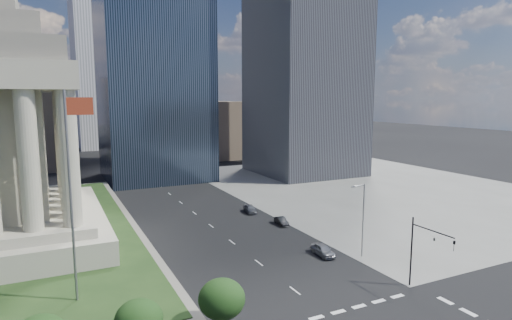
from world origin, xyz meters
TOP-DOWN VIEW (x-y plane):
  - ground at (0.00, 100.00)m, footprint 500.00×500.00m
  - sidewalk_ne at (46.00, 60.00)m, footprint 68.00×90.00m
  - flagpole at (-21.83, 24.00)m, footprint 2.52×0.24m
  - midrise_glass at (2.00, 95.00)m, footprint 26.00×26.00m
  - building_filler_ne at (32.00, 130.00)m, footprint 20.00×30.00m
  - building_filler_nw at (-30.00, 130.00)m, footprint 24.00×30.00m
  - traffic_signal_ne at (12.50, 13.70)m, footprint 0.30×5.74m
  - street_lamp_north at (13.33, 25.00)m, footprint 2.13×0.22m
  - parked_sedan_near at (9.00, 27.60)m, footprint 2.12×4.59m
  - parked_sedan_mid at (10.89, 42.46)m, footprint 1.73×3.90m
  - parked_sedan_far at (9.43, 51.72)m, footprint 2.45×4.60m

SIDE VIEW (x-z plane):
  - ground at x=0.00m, z-range 0.00..0.00m
  - sidewalk_ne at x=46.00m, z-range 0.00..0.03m
  - parked_sedan_mid at x=10.89m, z-range 0.00..1.24m
  - parked_sedan_far at x=9.43m, z-range 0.00..1.49m
  - parked_sedan_near at x=9.00m, z-range 0.00..1.52m
  - traffic_signal_ne at x=12.50m, z-range 1.25..9.25m
  - street_lamp_north at x=13.33m, z-range 0.66..10.66m
  - building_filler_ne at x=32.00m, z-range 0.00..20.00m
  - flagpole at x=-21.83m, z-range 3.11..23.11m
  - building_filler_nw at x=-30.00m, z-range 0.00..28.00m
  - midrise_glass at x=2.00m, z-range 0.00..60.00m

